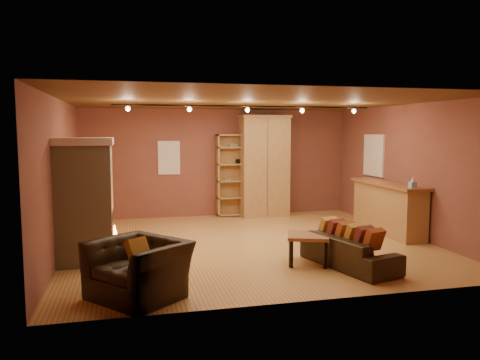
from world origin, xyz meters
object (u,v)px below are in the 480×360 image
object	(u,v)px
bookcase	(233,174)
armoire	(264,166)
loveseat	(349,245)
armchair	(138,260)
coffee_table	(308,239)
bar_counter	(388,207)
fireplace	(85,200)

from	to	relation	value
bookcase	armoire	distance (m)	0.85
bookcase	loveseat	world-z (taller)	bookcase
armchair	coffee_table	bearing A→B (deg)	68.83
loveseat	coffee_table	distance (m)	0.68
bar_counter	bookcase	bearing A→B (deg)	134.49
fireplace	armchair	distance (m)	2.21
fireplace	bookcase	bearing A→B (deg)	47.67
armoire	bar_counter	size ratio (longest dim) A/B	1.13
fireplace	armchair	bearing A→B (deg)	-67.39
bar_counter	coffee_table	bearing A→B (deg)	-144.76
armoire	loveseat	distance (m)	4.94
bookcase	armoire	bearing A→B (deg)	-15.82
bar_counter	armchair	xyz separation A→B (m)	(-5.42, -2.82, -0.05)
loveseat	armchair	world-z (taller)	armchair
loveseat	armoire	bearing A→B (deg)	-14.50
bookcase	armoire	size ratio (longest dim) A/B	0.82
bookcase	armchair	bearing A→B (deg)	-114.33
bookcase	bar_counter	bearing A→B (deg)	-45.51
fireplace	coffee_table	world-z (taller)	fireplace
bookcase	bar_counter	distance (m)	4.08
fireplace	bookcase	world-z (taller)	bookcase
bookcase	loveseat	xyz separation A→B (m)	(0.82, -5.07, -0.72)
armchair	coffee_table	size ratio (longest dim) A/B	1.64
armoire	loveseat	world-z (taller)	armoire
armoire	loveseat	xyz separation A→B (m)	(0.04, -4.85, -0.95)
armoire	bookcase	bearing A→B (deg)	164.18
bookcase	fireplace	bearing A→B (deg)	-132.33
coffee_table	bar_counter	bearing A→B (deg)	35.24
armchair	coffee_table	xyz separation A→B (m)	(2.81, 0.98, -0.09)
bookcase	armchair	size ratio (longest dim) A/B	1.53
fireplace	armchair	xyz separation A→B (m)	(0.82, -1.97, -0.54)
fireplace	bar_counter	size ratio (longest dim) A/B	0.91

